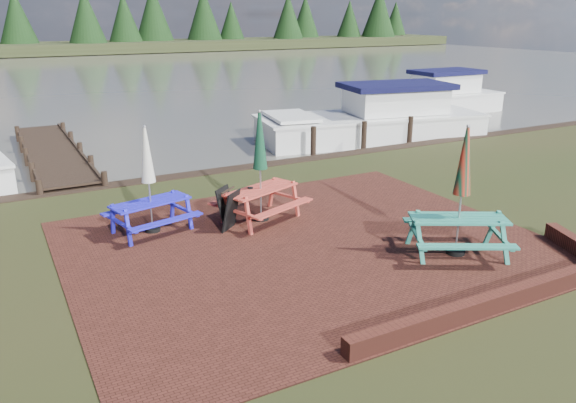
{
  "coord_description": "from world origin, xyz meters",
  "views": [
    {
      "loc": [
        -5.15,
        -7.83,
        4.32
      ],
      "look_at": [
        -0.45,
        0.94,
        1.0
      ],
      "focal_mm": 35.0,
      "sensor_mm": 36.0,
      "label": 1
    }
  ],
  "objects_px": {
    "chalkboard": "(228,209)",
    "jetty": "(53,152)",
    "boat_far": "(434,99)",
    "picnic_table_teal": "(459,212)",
    "picnic_table_blue": "(150,196)",
    "boat_near": "(375,122)",
    "picnic_table_red": "(261,184)"
  },
  "relations": [
    {
      "from": "picnic_table_teal",
      "to": "picnic_table_blue",
      "type": "height_order",
      "value": "picnic_table_teal"
    },
    {
      "from": "chalkboard",
      "to": "jetty",
      "type": "bearing_deg",
      "value": 66.13
    },
    {
      "from": "chalkboard",
      "to": "boat_far",
      "type": "bearing_deg",
      "value": -5.57
    },
    {
      "from": "picnic_table_blue",
      "to": "boat_far",
      "type": "relative_size",
      "value": 0.31
    },
    {
      "from": "jetty",
      "to": "picnic_table_blue",
      "type": "bearing_deg",
      "value": -82.87
    },
    {
      "from": "picnic_table_red",
      "to": "jetty",
      "type": "height_order",
      "value": "picnic_table_red"
    },
    {
      "from": "picnic_table_red",
      "to": "jetty",
      "type": "relative_size",
      "value": 0.27
    },
    {
      "from": "picnic_table_blue",
      "to": "boat_near",
      "type": "height_order",
      "value": "picnic_table_blue"
    },
    {
      "from": "picnic_table_blue",
      "to": "jetty",
      "type": "height_order",
      "value": "picnic_table_blue"
    },
    {
      "from": "picnic_table_teal",
      "to": "picnic_table_red",
      "type": "relative_size",
      "value": 1.02
    },
    {
      "from": "picnic_table_teal",
      "to": "picnic_table_blue",
      "type": "relative_size",
      "value": 1.1
    },
    {
      "from": "picnic_table_teal",
      "to": "picnic_table_red",
      "type": "bearing_deg",
      "value": 154.39
    },
    {
      "from": "chalkboard",
      "to": "jetty",
      "type": "distance_m",
      "value": 9.07
    },
    {
      "from": "picnic_table_blue",
      "to": "jetty",
      "type": "distance_m",
      "value": 8.23
    },
    {
      "from": "chalkboard",
      "to": "boat_far",
      "type": "distance_m",
      "value": 17.85
    },
    {
      "from": "chalkboard",
      "to": "boat_near",
      "type": "xyz_separation_m",
      "value": [
        8.61,
        6.48,
        0.04
      ]
    },
    {
      "from": "boat_near",
      "to": "boat_far",
      "type": "relative_size",
      "value": 1.25
    },
    {
      "from": "picnic_table_teal",
      "to": "picnic_table_red",
      "type": "xyz_separation_m",
      "value": [
        -2.44,
        3.43,
        -0.01
      ]
    },
    {
      "from": "picnic_table_red",
      "to": "boat_near",
      "type": "bearing_deg",
      "value": 18.28
    },
    {
      "from": "jetty",
      "to": "boat_near",
      "type": "distance_m",
      "value": 11.34
    },
    {
      "from": "picnic_table_teal",
      "to": "boat_far",
      "type": "bearing_deg",
      "value": 78.28
    },
    {
      "from": "picnic_table_teal",
      "to": "boat_far",
      "type": "height_order",
      "value": "picnic_table_teal"
    },
    {
      "from": "picnic_table_teal",
      "to": "boat_near",
      "type": "distance_m",
      "value": 11.14
    },
    {
      "from": "picnic_table_red",
      "to": "chalkboard",
      "type": "relative_size",
      "value": 2.8
    },
    {
      "from": "picnic_table_teal",
      "to": "boat_far",
      "type": "relative_size",
      "value": 0.35
    },
    {
      "from": "chalkboard",
      "to": "boat_near",
      "type": "bearing_deg",
      "value": -2.97
    },
    {
      "from": "boat_far",
      "to": "jetty",
      "type": "bearing_deg",
      "value": 95.38
    },
    {
      "from": "picnic_table_blue",
      "to": "jetty",
      "type": "bearing_deg",
      "value": 83.39
    },
    {
      "from": "chalkboard",
      "to": "picnic_table_blue",
      "type": "bearing_deg",
      "value": 119.05
    },
    {
      "from": "picnic_table_teal",
      "to": "chalkboard",
      "type": "xyz_separation_m",
      "value": [
        -3.26,
        3.29,
        -0.41
      ]
    },
    {
      "from": "picnic_table_red",
      "to": "boat_far",
      "type": "xyz_separation_m",
      "value": [
        13.92,
        9.93,
        -0.39
      ]
    },
    {
      "from": "jetty",
      "to": "boat_far",
      "type": "height_order",
      "value": "boat_far"
    }
  ]
}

